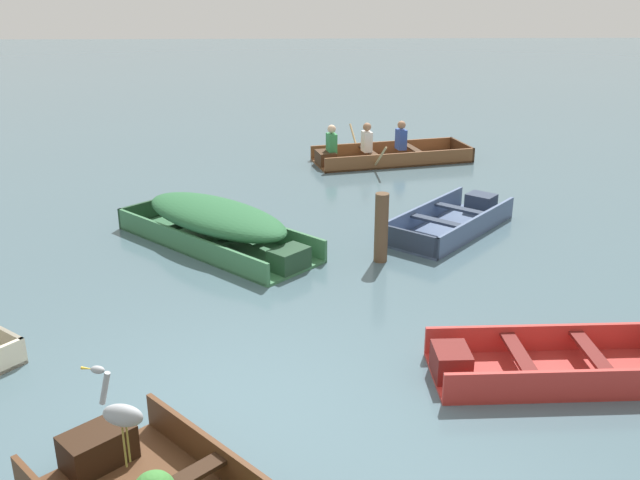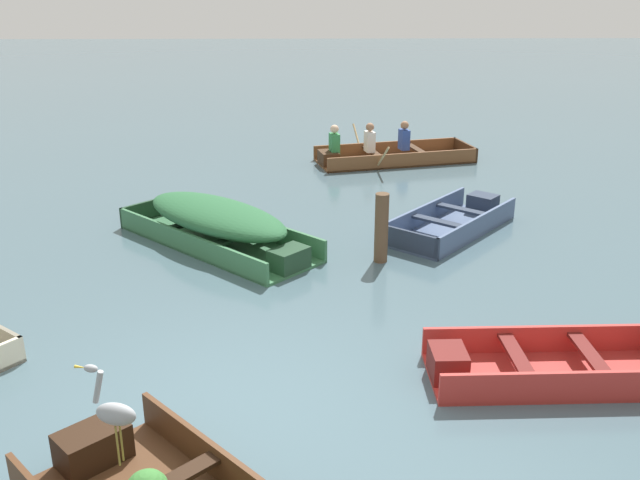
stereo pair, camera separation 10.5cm
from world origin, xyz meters
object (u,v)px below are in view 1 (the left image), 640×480
at_px(skiff_slate_blue_near_moored, 453,221).
at_px(skiff_red_outer_moored, 543,366).
at_px(skiff_green_mid_moored, 217,221).
at_px(mooring_post, 381,228).
at_px(heron_on_dinghy, 121,412).
at_px(rowboat_wooden_brown_with_crew, 382,154).

bearing_deg(skiff_slate_blue_near_moored, skiff_red_outer_moored, -90.04).
relative_size(skiff_green_mid_moored, mooring_post, 3.27).
xyz_separation_m(heron_on_dinghy, mooring_post, (2.51, 5.03, -0.38)).
relative_size(skiff_slate_blue_near_moored, heron_on_dinghy, 3.11).
bearing_deg(rowboat_wooden_brown_with_crew, skiff_slate_blue_near_moored, -81.14).
xyz_separation_m(skiff_red_outer_moored, heron_on_dinghy, (-3.85, -1.84, 0.77)).
bearing_deg(skiff_green_mid_moored, rowboat_wooden_brown_with_crew, 58.37).
height_order(skiff_green_mid_moored, rowboat_wooden_brown_with_crew, rowboat_wooden_brown_with_crew).
distance_m(skiff_slate_blue_near_moored, skiff_green_mid_moored, 3.83).
bearing_deg(mooring_post, rowboat_wooden_brown_with_crew, 83.41).
xyz_separation_m(skiff_slate_blue_near_moored, rowboat_wooden_brown_with_crew, (-0.68, 4.37, 0.06)).
bearing_deg(rowboat_wooden_brown_with_crew, skiff_red_outer_moored, -85.65).
bearing_deg(heron_on_dinghy, skiff_green_mid_moored, 89.15).
height_order(skiff_green_mid_moored, skiff_red_outer_moored, skiff_green_mid_moored).
xyz_separation_m(skiff_slate_blue_near_moored, mooring_post, (-1.34, -1.35, 0.39)).
height_order(skiff_slate_blue_near_moored, rowboat_wooden_brown_with_crew, rowboat_wooden_brown_with_crew).
distance_m(skiff_green_mid_moored, skiff_red_outer_moored, 5.43).
xyz_separation_m(skiff_slate_blue_near_moored, skiff_red_outer_moored, (-0.00, -4.54, -0.00)).
xyz_separation_m(rowboat_wooden_brown_with_crew, heron_on_dinghy, (-3.17, -10.75, 0.70)).
bearing_deg(skiff_green_mid_moored, mooring_post, -16.27).
bearing_deg(skiff_slate_blue_near_moored, mooring_post, -134.86).
bearing_deg(heron_on_dinghy, skiff_red_outer_moored, 25.55).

